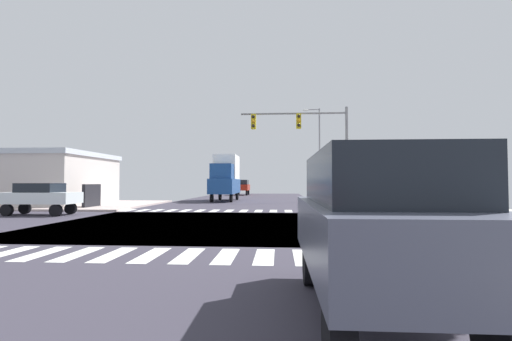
# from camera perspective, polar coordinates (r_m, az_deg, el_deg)

# --- Properties ---
(ground) EXTENTS (90.00, 90.00, 0.05)m
(ground) POSITION_cam_1_polar(r_m,az_deg,el_deg) (16.95, -8.74, -8.52)
(ground) COLOR #36333F
(sidewalk_corner_ne) EXTENTS (12.00, 12.00, 0.14)m
(sidewalk_corner_ne) POSITION_cam_1_polar(r_m,az_deg,el_deg) (30.00, 22.04, -5.35)
(sidewalk_corner_ne) COLOR #B2ADA3
(sidewalk_corner_ne) RESTS_ON ground
(sidewalk_corner_nw) EXTENTS (12.00, 12.00, 0.14)m
(sidewalk_corner_nw) POSITION_cam_1_polar(r_m,az_deg,el_deg) (33.00, -26.63, -4.97)
(sidewalk_corner_nw) COLOR #B9A6A0
(sidewalk_corner_nw) RESTS_ON ground
(crosswalk_near) EXTENTS (13.50, 2.00, 0.01)m
(crosswalk_near) POSITION_cam_1_polar(r_m,az_deg,el_deg) (10.11, -19.39, -12.74)
(crosswalk_near) COLOR white
(crosswalk_near) RESTS_ON ground
(crosswalk_far) EXTENTS (13.50, 2.00, 0.01)m
(crosswalk_far) POSITION_cam_1_polar(r_m,az_deg,el_deg) (24.13, -5.55, -6.50)
(crosswalk_far) COLOR white
(crosswalk_far) RESTS_ON ground
(traffic_signal_mast) EXTENTS (7.32, 0.55, 7.07)m
(traffic_signal_mast) POSITION_cam_1_polar(r_m,az_deg,el_deg) (24.40, 8.10, 5.88)
(traffic_signal_mast) COLOR gray
(traffic_signal_mast) RESTS_ON ground
(street_lamp) EXTENTS (1.78, 0.32, 9.46)m
(street_lamp) POSITION_cam_1_polar(r_m,az_deg,el_deg) (36.34, 9.92, 3.80)
(street_lamp) COLOR gray
(street_lamp) RESTS_ON ground
(bank_building) EXTENTS (13.00, 9.01, 4.42)m
(bank_building) POSITION_cam_1_polar(r_m,az_deg,el_deg) (35.38, -32.52, -1.17)
(bank_building) COLOR beige
(bank_building) RESTS_ON ground
(suv_nearside_1) EXTENTS (1.96, 4.60, 2.34)m
(suv_nearside_1) POSITION_cam_1_polar(r_m,az_deg,el_deg) (54.38, -2.20, -2.52)
(suv_nearside_1) COLOR black
(suv_nearside_1) RESTS_ON ground
(sedan_farside_1) EXTENTS (4.30, 1.80, 1.88)m
(sedan_farside_1) POSITION_cam_1_polar(r_m,az_deg,el_deg) (24.44, -31.58, -3.55)
(sedan_farside_1) COLOR black
(sedan_farside_1) RESTS_ON ground
(box_truck_leading_1) EXTENTS (2.40, 7.20, 4.85)m
(box_truck_leading_1) POSITION_cam_1_polar(r_m,az_deg,el_deg) (37.27, -4.94, -0.97)
(box_truck_leading_1) COLOR black
(box_truck_leading_1) RESTS_ON ground
(suv_trailing_4) EXTENTS (1.96, 4.60, 2.34)m
(suv_trailing_4) POSITION_cam_1_polar(r_m,az_deg,el_deg) (5.37, 18.69, -7.40)
(suv_trailing_4) COLOR black
(suv_trailing_4) RESTS_ON ground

